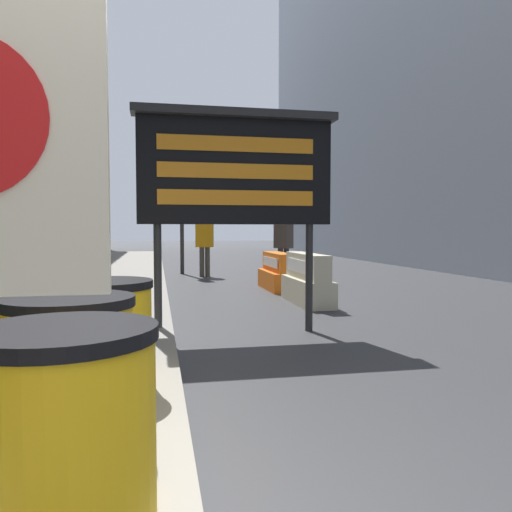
{
  "coord_description": "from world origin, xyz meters",
  "views": [
    {
      "loc": [
        -0.19,
        -1.73,
        1.37
      ],
      "look_at": [
        1.27,
        5.63,
        0.98
      ],
      "focal_mm": 35.0,
      "sensor_mm": 36.0,
      "label": 1
    }
  ],
  "objects_px": {
    "traffic_cone_near": "(269,275)",
    "pedestrian_worker": "(205,241)",
    "barrel_drum_back": "(104,335)",
    "barrel_drum_middle": "(70,368)",
    "pedestrian_passerby": "(283,241)",
    "barrel_drum_foreground": "(65,429)",
    "jersey_barrier_orange_near": "(278,273)",
    "jersey_barrier_cream": "(307,281)",
    "message_board": "(236,170)",
    "traffic_light_near_curb": "(182,181)"
  },
  "relations": [
    {
      "from": "jersey_barrier_orange_near",
      "to": "traffic_light_near_curb",
      "type": "bearing_deg",
      "value": 114.26
    },
    {
      "from": "pedestrian_worker",
      "to": "pedestrian_passerby",
      "type": "height_order",
      "value": "pedestrian_passerby"
    },
    {
      "from": "traffic_light_near_curb",
      "to": "pedestrian_passerby",
      "type": "xyz_separation_m",
      "value": [
        2.59,
        -2.49,
        -1.8
      ]
    },
    {
      "from": "message_board",
      "to": "traffic_light_near_curb",
      "type": "relative_size",
      "value": 0.73
    },
    {
      "from": "traffic_cone_near",
      "to": "pedestrian_worker",
      "type": "relative_size",
      "value": 0.33
    },
    {
      "from": "traffic_light_near_curb",
      "to": "pedestrian_worker",
      "type": "relative_size",
      "value": 2.2
    },
    {
      "from": "barrel_drum_middle",
      "to": "message_board",
      "type": "relative_size",
      "value": 0.29
    },
    {
      "from": "barrel_drum_back",
      "to": "jersey_barrier_cream",
      "type": "height_order",
      "value": "barrel_drum_back"
    },
    {
      "from": "barrel_drum_foreground",
      "to": "pedestrian_passerby",
      "type": "distance_m",
      "value": 11.57
    },
    {
      "from": "barrel_drum_foreground",
      "to": "barrel_drum_middle",
      "type": "bearing_deg",
      "value": 98.11
    },
    {
      "from": "pedestrian_passerby",
      "to": "jersey_barrier_orange_near",
      "type": "bearing_deg",
      "value": -49.19
    },
    {
      "from": "message_board",
      "to": "jersey_barrier_cream",
      "type": "relative_size",
      "value": 1.58
    },
    {
      "from": "pedestrian_worker",
      "to": "jersey_barrier_cream",
      "type": "bearing_deg",
      "value": 125.28
    },
    {
      "from": "pedestrian_worker",
      "to": "barrel_drum_middle",
      "type": "bearing_deg",
      "value": 102.28
    },
    {
      "from": "traffic_cone_near",
      "to": "pedestrian_worker",
      "type": "height_order",
      "value": "pedestrian_worker"
    },
    {
      "from": "jersey_barrier_orange_near",
      "to": "barrel_drum_back",
      "type": "bearing_deg",
      "value": -113.86
    },
    {
      "from": "jersey_barrier_cream",
      "to": "pedestrian_passerby",
      "type": "xyz_separation_m",
      "value": [
        0.61,
        4.15,
        0.66
      ]
    },
    {
      "from": "barrel_drum_back",
      "to": "traffic_cone_near",
      "type": "relative_size",
      "value": 1.42
    },
    {
      "from": "barrel_drum_foreground",
      "to": "barrel_drum_back",
      "type": "bearing_deg",
      "value": 91.15
    },
    {
      "from": "jersey_barrier_orange_near",
      "to": "pedestrian_worker",
      "type": "distance_m",
      "value": 3.75
    },
    {
      "from": "jersey_barrier_orange_near",
      "to": "traffic_cone_near",
      "type": "bearing_deg",
      "value": 106.33
    },
    {
      "from": "barrel_drum_back",
      "to": "jersey_barrier_cream",
      "type": "distance_m",
      "value": 5.84
    },
    {
      "from": "traffic_light_near_curb",
      "to": "pedestrian_passerby",
      "type": "bearing_deg",
      "value": -43.83
    },
    {
      "from": "barrel_drum_foreground",
      "to": "jersey_barrier_cream",
      "type": "distance_m",
      "value": 7.48
    },
    {
      "from": "barrel_drum_middle",
      "to": "pedestrian_passerby",
      "type": "relative_size",
      "value": 0.47
    },
    {
      "from": "barrel_drum_back",
      "to": "jersey_barrier_orange_near",
      "type": "distance_m",
      "value": 7.82
    },
    {
      "from": "barrel_drum_foreground",
      "to": "pedestrian_passerby",
      "type": "bearing_deg",
      "value": 71.18
    },
    {
      "from": "traffic_cone_near",
      "to": "jersey_barrier_cream",
      "type": "bearing_deg",
      "value": -87.32
    },
    {
      "from": "jersey_barrier_cream",
      "to": "traffic_light_near_curb",
      "type": "bearing_deg",
      "value": 106.63
    },
    {
      "from": "message_board",
      "to": "barrel_drum_middle",
      "type": "bearing_deg",
      "value": -114.24
    },
    {
      "from": "traffic_cone_near",
      "to": "traffic_light_near_curb",
      "type": "relative_size",
      "value": 0.15
    },
    {
      "from": "barrel_drum_middle",
      "to": "jersey_barrier_cream",
      "type": "distance_m",
      "value": 6.7
    },
    {
      "from": "barrel_drum_foreground",
      "to": "jersey_barrier_cream",
      "type": "xyz_separation_m",
      "value": [
        3.12,
        6.79,
        -0.15
      ]
    },
    {
      "from": "barrel_drum_foreground",
      "to": "jersey_barrier_orange_near",
      "type": "relative_size",
      "value": 0.48
    },
    {
      "from": "barrel_drum_back",
      "to": "barrel_drum_middle",
      "type": "bearing_deg",
      "value": -95.84
    },
    {
      "from": "barrel_drum_middle",
      "to": "pedestrian_passerby",
      "type": "bearing_deg",
      "value": 68.87
    },
    {
      "from": "barrel_drum_middle",
      "to": "traffic_light_near_curb",
      "type": "relative_size",
      "value": 0.22
    },
    {
      "from": "barrel_drum_middle",
      "to": "barrel_drum_back",
      "type": "distance_m",
      "value": 0.95
    },
    {
      "from": "traffic_cone_near",
      "to": "pedestrian_worker",
      "type": "bearing_deg",
      "value": 112.82
    },
    {
      "from": "traffic_light_near_curb",
      "to": "pedestrian_passerby",
      "type": "distance_m",
      "value": 4.01
    },
    {
      "from": "jersey_barrier_cream",
      "to": "pedestrian_worker",
      "type": "xyz_separation_m",
      "value": [
        -1.38,
        5.65,
        0.65
      ]
    },
    {
      "from": "traffic_cone_near",
      "to": "barrel_drum_middle",
      "type": "bearing_deg",
      "value": -110.2
    },
    {
      "from": "barrel_drum_foreground",
      "to": "barrel_drum_back",
      "type": "xyz_separation_m",
      "value": [
        -0.04,
        1.89,
        0.0
      ]
    },
    {
      "from": "barrel_drum_back",
      "to": "traffic_cone_near",
      "type": "height_order",
      "value": "barrel_drum_back"
    },
    {
      "from": "barrel_drum_middle",
      "to": "jersey_barrier_orange_near",
      "type": "distance_m",
      "value": 8.72
    },
    {
      "from": "jersey_barrier_orange_near",
      "to": "traffic_light_near_curb",
      "type": "distance_m",
      "value": 5.43
    },
    {
      "from": "barrel_drum_back",
      "to": "barrel_drum_foreground",
      "type": "bearing_deg",
      "value": -88.85
    },
    {
      "from": "barrel_drum_back",
      "to": "pedestrian_passerby",
      "type": "height_order",
      "value": "pedestrian_passerby"
    },
    {
      "from": "jersey_barrier_orange_near",
      "to": "message_board",
      "type": "bearing_deg",
      "value": -110.23
    },
    {
      "from": "barrel_drum_foreground",
      "to": "barrel_drum_middle",
      "type": "distance_m",
      "value": 0.95
    }
  ]
}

